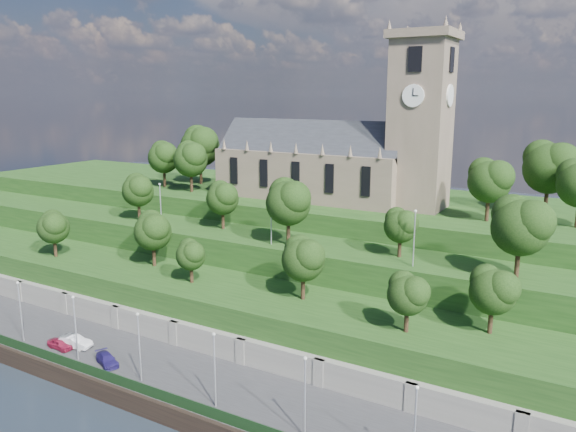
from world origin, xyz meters
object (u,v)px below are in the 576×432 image
Objects in this scene: car_middle at (74,342)px; car_left at (60,344)px; church at (339,155)px; car_right at (107,360)px.

car_left is at bearing 121.73° from car_middle.
car_middle is (-15.80, -41.55, -19.78)m from church.
car_middle reaches higher than car_left.
church is 47.91m from car_right.
car_left is 0.80× the size of car_middle.
car_middle is 1.11× the size of car_right.
car_left is 1.58m from car_middle.
church is 48.65m from car_middle.
car_middle reaches higher than car_right.
car_right is (6.90, -1.10, -0.15)m from car_middle.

